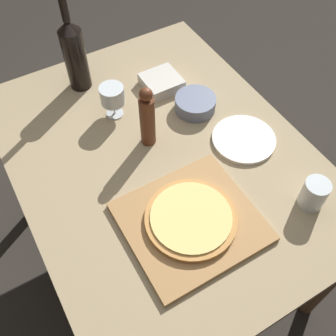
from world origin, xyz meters
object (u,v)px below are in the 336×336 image
object	(u,v)px
pepper_mill	(147,118)
small_bowl	(195,104)
wine_bottle	(74,54)
wine_glass	(112,96)
pizza	(191,218)

from	to	relation	value
pepper_mill	small_bowl	world-z (taller)	pepper_mill
wine_bottle	pepper_mill	size ratio (longest dim) A/B	1.53
pepper_mill	small_bowl	size ratio (longest dim) A/B	1.58
wine_bottle	wine_glass	world-z (taller)	wine_bottle
wine_bottle	small_bowl	bearing A→B (deg)	-46.92
wine_bottle	pepper_mill	xyz separation A→B (m)	(0.09, -0.40, -0.03)
pepper_mill	wine_glass	bearing A→B (deg)	104.25
wine_bottle	small_bowl	distance (m)	0.49
small_bowl	wine_glass	bearing A→B (deg)	154.83
pepper_mill	small_bowl	distance (m)	0.25
wine_glass	pizza	bearing A→B (deg)	-90.14
wine_glass	pepper_mill	bearing A→B (deg)	-75.75
pizza	small_bowl	distance (m)	0.49
wine_bottle	wine_glass	size ratio (longest dim) A/B	2.91
wine_glass	small_bowl	distance (m)	0.31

